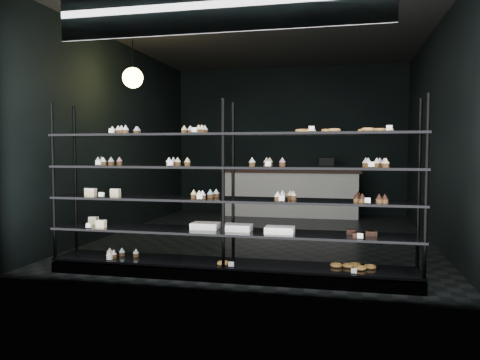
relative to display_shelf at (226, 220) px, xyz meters
The scene contains 5 objects.
room 2.64m from the display_shelf, 89.22° to the left, with size 5.01×6.01×3.20m.
display_shelf is the anchor object (origin of this frame).
signage 2.17m from the display_shelf, 85.99° to the right, with size 3.30×0.05×0.50m.
pendant_lamp 3.03m from the display_shelf, 138.95° to the left, with size 0.30×0.30×0.88m.
service_counter 4.95m from the display_shelf, 88.19° to the left, with size 2.87×0.65×1.23m.
Camera 1 is at (1.21, -7.32, 1.37)m, focal length 35.00 mm.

